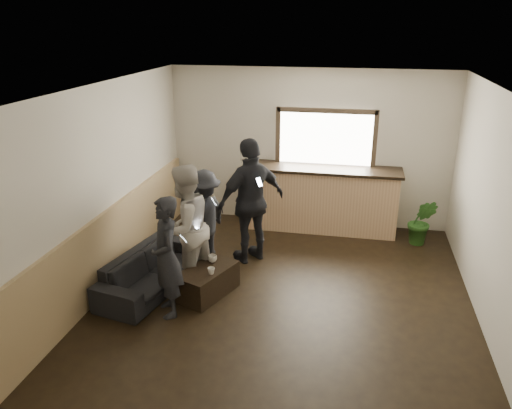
% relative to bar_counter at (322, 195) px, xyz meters
% --- Properties ---
extents(ground, '(5.00, 6.00, 0.01)m').
position_rel_bar_counter_xyz_m(ground, '(-0.30, -2.70, -0.64)').
color(ground, black).
extents(room_shell, '(5.01, 6.01, 2.80)m').
position_rel_bar_counter_xyz_m(room_shell, '(-1.04, -2.70, 0.83)').
color(room_shell, silver).
rests_on(room_shell, ground).
extents(bar_counter, '(2.70, 0.68, 2.13)m').
position_rel_bar_counter_xyz_m(bar_counter, '(0.00, 0.00, 0.00)').
color(bar_counter, tan).
rests_on(bar_counter, ground).
extents(sofa, '(1.08, 1.96, 0.54)m').
position_rel_bar_counter_xyz_m(sofa, '(-2.14, -2.59, -0.37)').
color(sofa, black).
rests_on(sofa, ground).
extents(coffee_table, '(0.78, 0.99, 0.39)m').
position_rel_bar_counter_xyz_m(coffee_table, '(-1.34, -2.63, -0.45)').
color(coffee_table, black).
rests_on(coffee_table, ground).
extents(cup_a, '(0.16, 0.16, 0.10)m').
position_rel_bar_counter_xyz_m(cup_a, '(-1.32, -2.41, -0.20)').
color(cup_a, silver).
rests_on(cup_a, coffee_table).
extents(cup_b, '(0.11, 0.11, 0.09)m').
position_rel_bar_counter_xyz_m(cup_b, '(-1.24, -2.76, -0.21)').
color(cup_b, silver).
rests_on(cup_b, coffee_table).
extents(potted_plant, '(0.50, 0.43, 0.81)m').
position_rel_bar_counter_xyz_m(potted_plant, '(1.69, -0.35, -0.24)').
color(potted_plant, '#2D6623').
rests_on(potted_plant, ground).
extents(person_a, '(0.62, 0.69, 1.58)m').
position_rel_bar_counter_xyz_m(person_a, '(-1.68, -3.16, 0.15)').
color(person_a, black).
rests_on(person_a, ground).
extents(person_b, '(0.99, 1.07, 1.78)m').
position_rel_bar_counter_xyz_m(person_b, '(-1.69, -2.44, 0.25)').
color(person_b, '#B5AEA4').
rests_on(person_b, ground).
extents(person_c, '(0.81, 1.08, 1.49)m').
position_rel_bar_counter_xyz_m(person_c, '(-1.66, -1.71, 0.11)').
color(person_c, black).
rests_on(person_c, ground).
extents(person_d, '(1.15, 1.14, 1.95)m').
position_rel_bar_counter_xyz_m(person_d, '(-0.97, -1.46, 0.33)').
color(person_d, black).
rests_on(person_d, ground).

